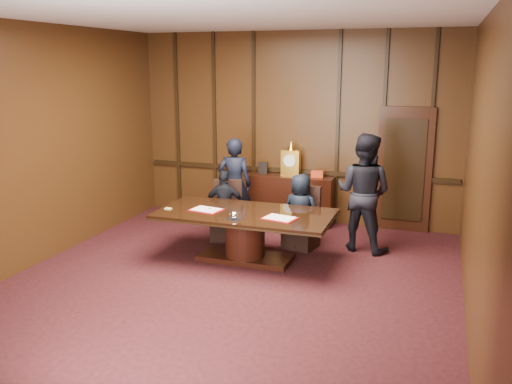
% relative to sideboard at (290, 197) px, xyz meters
% --- Properties ---
extents(room, '(7.00, 7.04, 3.50)m').
position_rel_sideboard_xyz_m(room, '(0.07, -3.12, 1.24)').
color(room, black).
rests_on(room, ground).
extents(sideboard, '(1.60, 0.45, 1.54)m').
position_rel_sideboard_xyz_m(sideboard, '(0.00, 0.00, 0.00)').
color(sideboard, black).
rests_on(sideboard, ground).
extents(conference_table, '(2.62, 1.32, 0.76)m').
position_rel_sideboard_xyz_m(conference_table, '(-0.11, -2.16, 0.02)').
color(conference_table, black).
rests_on(conference_table, ground).
extents(folder_left, '(0.51, 0.41, 0.02)m').
position_rel_sideboard_xyz_m(folder_left, '(-0.70, -2.26, 0.28)').
color(folder_left, '#AC0F12').
rests_on(folder_left, conference_table).
extents(folder_right, '(0.52, 0.42, 0.02)m').
position_rel_sideboard_xyz_m(folder_right, '(0.48, -2.34, 0.28)').
color(folder_right, '#AC0F12').
rests_on(folder_right, conference_table).
extents(inkstand, '(0.20, 0.14, 0.12)m').
position_rel_sideboard_xyz_m(inkstand, '(-0.11, -2.61, 0.33)').
color(inkstand, white).
rests_on(inkstand, conference_table).
extents(notepad, '(0.11, 0.08, 0.01)m').
position_rel_sideboard_xyz_m(notepad, '(-1.28, -2.38, 0.28)').
color(notepad, '#E8C471').
rests_on(notepad, conference_table).
extents(chair_left, '(0.57, 0.57, 0.99)m').
position_rel_sideboard_xyz_m(chair_left, '(-0.77, -1.28, -0.19)').
color(chair_left, black).
rests_on(chair_left, ground).
extents(chair_right, '(0.56, 0.56, 0.99)m').
position_rel_sideboard_xyz_m(chair_right, '(0.54, -1.28, -0.19)').
color(chair_right, black).
rests_on(chair_right, ground).
extents(signatory_left, '(0.75, 0.45, 1.20)m').
position_rel_sideboard_xyz_m(signatory_left, '(-0.76, -1.36, 0.11)').
color(signatory_left, black).
rests_on(signatory_left, ground).
extents(signatory_right, '(0.65, 0.48, 1.23)m').
position_rel_sideboard_xyz_m(signatory_right, '(0.54, -1.36, 0.13)').
color(signatory_right, black).
rests_on(signatory_right, ground).
extents(witness_left, '(0.66, 0.49, 1.66)m').
position_rel_sideboard_xyz_m(witness_left, '(-0.83, -0.74, 0.34)').
color(witness_left, black).
rests_on(witness_left, ground).
extents(witness_right, '(1.06, 0.92, 1.88)m').
position_rel_sideboard_xyz_m(witness_right, '(1.48, -1.07, 0.45)').
color(witness_right, black).
rests_on(witness_right, ground).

